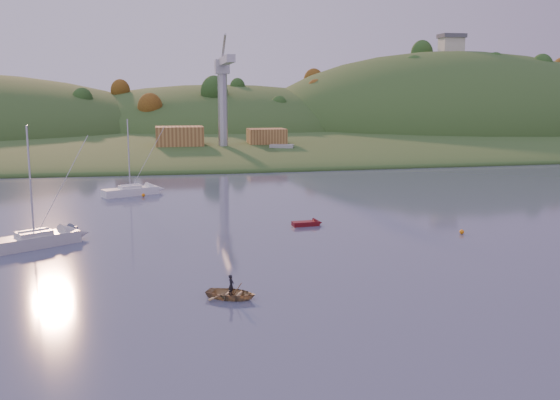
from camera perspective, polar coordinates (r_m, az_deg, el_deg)
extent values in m
cube|color=#2C5120|center=(256.60, -8.19, 6.34)|extent=(620.00, 220.00, 1.50)
ellipsoid|color=#2C5120|center=(191.87, -7.18, 5.22)|extent=(640.00, 150.00, 7.00)
ellipsoid|color=#2C5120|center=(237.43, -5.52, 6.12)|extent=(140.00, 120.00, 36.00)
ellipsoid|color=#2C5120|center=(246.27, 15.05, 5.96)|extent=(150.00, 130.00, 60.00)
cube|color=beige|center=(246.42, 15.39, 13.52)|extent=(8.00, 6.00, 5.00)
cube|color=#595960|center=(246.67, 15.43, 14.26)|extent=(9.00, 7.00, 1.50)
cube|color=slate|center=(149.57, -4.13, 4.46)|extent=(42.00, 16.00, 2.40)
cube|color=brown|center=(149.27, -9.18, 5.73)|extent=(11.00, 8.00, 4.80)
cube|color=brown|center=(152.44, -1.23, 5.79)|extent=(9.00, 7.00, 4.00)
cylinder|color=#B7B7BC|center=(146.64, -5.26, 8.33)|extent=(2.20, 2.20, 18.00)
cube|color=#B7B7BC|center=(146.71, -5.32, 12.04)|extent=(3.20, 3.20, 3.20)
cube|color=#B7B7BC|center=(137.81, -4.93, 12.61)|extent=(1.80, 18.00, 1.60)
cube|color=#B7B7BC|center=(151.72, -5.52, 12.34)|extent=(1.80, 10.00, 1.60)
cube|color=silver|center=(66.35, -21.54, -3.51)|extent=(8.68, 6.85, 1.19)
cube|color=silver|center=(66.21, -21.58, -2.97)|extent=(3.78, 3.39, 0.76)
cylinder|color=silver|center=(65.30, -21.87, 1.62)|extent=(0.18, 0.18, 10.81)
cylinder|color=silver|center=(66.16, -21.59, -2.76)|extent=(2.98, 1.97, 0.12)
cylinder|color=silver|center=(66.14, -21.60, -2.67)|extent=(2.74, 1.94, 0.36)
cube|color=white|center=(95.17, -13.53, 0.75)|extent=(8.42, 5.46, 1.12)
cube|color=white|center=(95.07, -13.54, 1.11)|extent=(3.52, 2.89, 0.71)
cylinder|color=silver|center=(94.47, -13.67, 4.13)|extent=(0.18, 0.18, 10.15)
cylinder|color=silver|center=(95.04, -13.55, 1.26)|extent=(3.03, 1.40, 0.12)
cylinder|color=white|center=(95.02, -13.55, 1.32)|extent=(2.75, 1.46, 0.36)
imported|color=#A28859|center=(46.85, -4.48, -8.51)|extent=(4.62, 4.15, 0.79)
imported|color=black|center=(46.73, -4.49, -8.05)|extent=(0.60, 0.68, 1.58)
cube|color=#620E13|center=(71.57, 2.34, -2.17)|extent=(3.15, 1.51, 0.51)
cone|color=#620E13|center=(72.07, 3.49, -2.09)|extent=(1.18, 1.32, 1.22)
cube|color=slate|center=(71.92, -19.08, -2.65)|extent=(2.59, 3.01, 0.50)
cone|color=slate|center=(72.94, -18.34, -2.44)|extent=(1.57, 1.50, 1.23)
cube|color=#525E6C|center=(144.28, 0.17, 4.13)|extent=(13.41, 8.32, 1.62)
cube|color=#B7B7BC|center=(144.16, 0.17, 4.67)|extent=(6.00, 4.30, 2.17)
sphere|color=orange|center=(70.17, 16.28, -2.80)|extent=(0.50, 0.50, 0.50)
sphere|color=orange|center=(93.49, -12.39, 0.44)|extent=(0.50, 0.50, 0.50)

